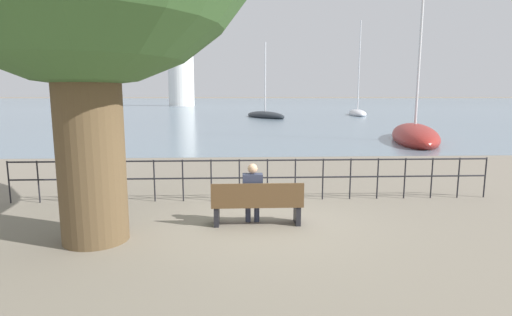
% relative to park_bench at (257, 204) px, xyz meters
% --- Properties ---
extents(ground_plane, '(1000.00, 1000.00, 0.00)m').
position_rel_park_bench_xyz_m(ground_plane, '(0.00, 0.06, -0.43)').
color(ground_plane, gray).
extents(harbor_water, '(600.00, 300.00, 0.01)m').
position_rel_park_bench_xyz_m(harbor_water, '(0.00, 158.99, -0.43)').
color(harbor_water, slate).
rests_on(harbor_water, ground_plane).
extents(park_bench, '(1.86, 0.45, 0.90)m').
position_rel_park_bench_xyz_m(park_bench, '(0.00, 0.00, 0.00)').
color(park_bench, brown).
rests_on(park_bench, ground_plane).
extents(seated_person_left, '(0.41, 0.35, 1.27)m').
position_rel_park_bench_xyz_m(seated_person_left, '(-0.09, 0.08, 0.26)').
color(seated_person_left, '#2D3347').
rests_on(seated_person_left, ground_plane).
extents(promenade_railing, '(12.02, 0.04, 1.05)m').
position_rel_park_bench_xyz_m(promenade_railing, '(0.00, 1.96, 0.26)').
color(promenade_railing, black).
rests_on(promenade_railing, ground_plane).
extents(sailboat_0, '(5.48, 8.31, 8.92)m').
position_rel_park_bench_xyz_m(sailboat_0, '(2.85, 39.03, -0.19)').
color(sailboat_0, black).
rests_on(sailboat_0, ground_plane).
extents(sailboat_1, '(3.26, 8.33, 12.30)m').
position_rel_park_bench_xyz_m(sailboat_1, '(15.29, 43.93, -0.14)').
color(sailboat_1, silver).
rests_on(sailboat_1, ground_plane).
extents(sailboat_2, '(4.91, 9.14, 11.49)m').
position_rel_park_bench_xyz_m(sailboat_2, '(9.81, 14.63, -0.12)').
color(sailboat_2, maroon).
rests_on(sailboat_2, ground_plane).
extents(harbor_lighthouse, '(6.06, 6.06, 26.92)m').
position_rel_park_bench_xyz_m(harbor_lighthouse, '(-13.78, 89.78, 12.09)').
color(harbor_lighthouse, white).
rests_on(harbor_lighthouse, ground_plane).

